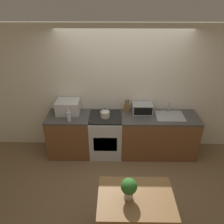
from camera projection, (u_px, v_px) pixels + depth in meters
name	position (u px, v px, depth m)	size (l,w,h in m)	color
ground_plane	(123.00, 182.00, 4.02)	(16.00, 16.00, 0.00)	brown
wall_back	(123.00, 91.00, 4.43)	(10.00, 0.06, 2.60)	silver
counter_left_run	(70.00, 134.00, 4.56)	(0.85, 0.62, 0.90)	brown
counter_right_run	(158.00, 135.00, 4.53)	(1.53, 0.62, 0.90)	brown
stove_range	(106.00, 135.00, 4.55)	(0.64, 0.62, 0.90)	silver
kettle	(105.00, 113.00, 4.26)	(0.18, 0.18, 0.20)	beige
microwave	(68.00, 107.00, 4.36)	(0.46, 0.36, 0.28)	silver
bottle	(69.00, 116.00, 4.13)	(0.07, 0.07, 0.26)	silver
knife_block	(127.00, 107.00, 4.43)	(0.11, 0.06, 0.27)	brown
toaster_oven	(142.00, 108.00, 4.40)	(0.41, 0.27, 0.20)	#999BA0
sink_basin	(170.00, 116.00, 4.31)	(0.55, 0.43, 0.24)	#999BA0
dining_table	(136.00, 202.00, 2.87)	(0.99, 0.70, 0.74)	brown
potted_plant	(129.00, 187.00, 2.74)	(0.21, 0.21, 0.30)	beige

